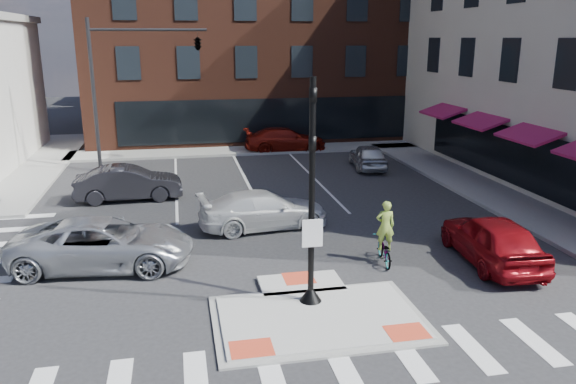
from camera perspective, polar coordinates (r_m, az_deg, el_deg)
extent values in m
plane|color=#28282B|center=(15.23, 2.66, -12.02)|extent=(120.00, 120.00, 0.00)
cube|color=gray|center=(14.79, 3.13, -12.79)|extent=(5.40, 3.60, 0.06)
cube|color=#A8A8A3|center=(14.78, 3.14, -12.68)|extent=(5.00, 3.20, 0.12)
cube|color=#A8A8A3|center=(16.61, 1.32, -9.34)|extent=(2.40, 1.40, 0.12)
cube|color=red|center=(13.41, -3.73, -15.56)|extent=(1.00, 0.80, 0.01)
cube|color=red|center=(14.32, 11.98, -13.73)|extent=(1.00, 0.80, 0.01)
cube|color=red|center=(16.85, 1.10, -8.73)|extent=(0.90, 0.90, 0.01)
cube|color=gray|center=(34.69, -23.85, 2.56)|extent=(3.00, 20.00, 0.15)
cube|color=gray|center=(27.96, 19.48, 0.16)|extent=(3.00, 24.00, 0.15)
cube|color=gray|center=(36.34, -1.07, 4.43)|extent=(26.00, 3.00, 0.15)
cube|color=#4A2317|center=(45.55, -3.45, 16.02)|extent=(24.00, 18.00, 15.00)
cube|color=black|center=(37.02, -1.36, 7.34)|extent=(20.00, 0.12, 2.80)
cube|color=black|center=(28.23, 21.88, 3.46)|extent=(0.12, 16.00, 2.60)
cube|color=#AD1754|center=(27.63, 20.93, 6.17)|extent=(1.46, 3.00, 0.58)
cube|color=#AD1754|center=(32.81, 15.42, 7.95)|extent=(1.46, 3.00, 0.58)
cube|color=slate|center=(65.14, -12.22, 13.33)|extent=(10.00, 12.00, 10.00)
cube|color=brown|center=(68.24, -0.92, 14.59)|extent=(12.00, 12.00, 12.00)
cone|color=black|center=(15.43, 2.31, -10.21)|extent=(0.60, 0.60, 0.45)
cylinder|color=black|center=(14.42, 2.43, 0.07)|extent=(0.16, 0.16, 5.80)
cube|color=white|center=(14.64, 2.50, -4.21)|extent=(0.55, 0.04, 0.75)
imported|color=black|center=(14.01, 2.53, 8.37)|extent=(0.18, 0.22, 1.10)
imported|color=black|center=(14.21, 2.47, 3.57)|extent=(0.18, 0.22, 1.10)
cylinder|color=black|center=(31.53, -19.10, 9.11)|extent=(0.20, 0.20, 8.00)
cylinder|color=black|center=(31.13, -13.99, 15.71)|extent=(6.00, 0.14, 0.14)
imported|color=black|center=(31.13, -9.17, 14.85)|extent=(0.48, 2.24, 0.90)
imported|color=#BABEC2|center=(18.60, -18.24, -4.99)|extent=(5.84, 3.20, 1.55)
imported|color=maroon|center=(19.13, 20.06, -4.51)|extent=(2.23, 4.81, 1.60)
imported|color=silver|center=(21.29, -2.51, -1.80)|extent=(5.11, 2.57, 1.42)
imported|color=#28282D|center=(25.92, -15.88, 0.88)|extent=(4.69, 1.76, 1.53)
imported|color=silver|center=(31.36, 8.13, 3.63)|extent=(2.13, 4.19, 1.37)
imported|color=maroon|center=(35.81, -0.30, 5.36)|extent=(5.16, 2.12, 1.49)
imported|color=#3F3F44|center=(18.34, 9.73, -5.86)|extent=(0.78, 1.68, 0.85)
imported|color=#B4DD4E|center=(18.06, 9.85, -3.38)|extent=(0.64, 0.47, 1.63)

